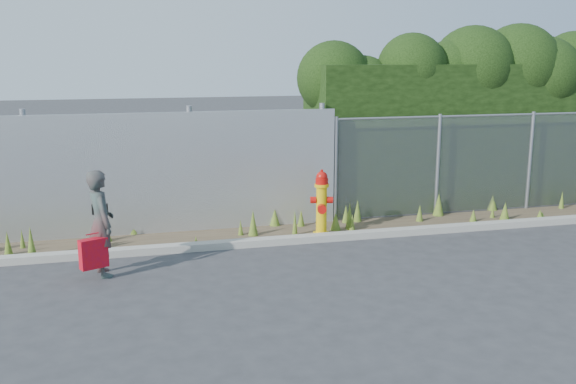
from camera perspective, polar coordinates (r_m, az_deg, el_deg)
The scene contains 10 objects.
ground at distance 9.53m, azimuth 3.85°, elevation -7.53°, with size 80.00×80.00×0.00m, color #333335.
curb at distance 11.15m, azimuth 0.99°, elevation -4.22°, with size 16.00×0.22×0.12m, color #99958A.
weed_strip at distance 11.74m, azimuth -0.36°, elevation -3.05°, with size 16.00×1.33×0.53m.
corrugated_fence at distance 11.73m, azimuth -16.10°, elevation 1.35°, with size 8.50×0.21×2.30m.
chainlink_fence at distance 13.69m, azimuth 17.08°, elevation 2.49°, with size 6.50×0.07×2.05m.
hedge at distance 14.56m, azimuth 16.20°, elevation 7.45°, with size 7.60×1.88×3.86m.
fire_hydrant at distance 11.44m, azimuth 3.01°, elevation -1.08°, with size 0.41×0.36×1.21m.
woman at distance 9.76m, azimuth -16.31°, elevation -2.68°, with size 0.58×0.38×1.58m, color #0E5B54.
red_tote_bag at distance 9.64m, azimuth -16.90°, elevation -5.23°, with size 0.39×0.14×0.52m.
black_shoulder_bag at distance 9.93m, azimuth -16.38°, elevation -1.47°, with size 0.22×0.09×0.16m.
Camera 1 is at (-2.82, -8.52, 3.22)m, focal length 40.00 mm.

